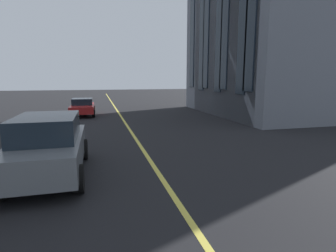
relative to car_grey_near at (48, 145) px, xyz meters
The scene contains 5 objects.
lane_centre_line 7.80m from the car_grey_near, 25.17° to the right, with size 80.00×0.16×0.01m.
car_grey_near is the anchor object (origin of this frame).
car_red_oncoming 14.44m from the car_grey_near, ahead, with size 4.40×1.95×1.37m.
building_right_near 22.03m from the car_grey_near, 55.40° to the right, with size 13.99×13.05×15.51m.
building_right_far 20.54m from the car_grey_near, 55.64° to the right, with size 10.53×10.99×13.91m.
Camera 1 is at (4.34, 1.79, 2.98)m, focal length 28.80 mm.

